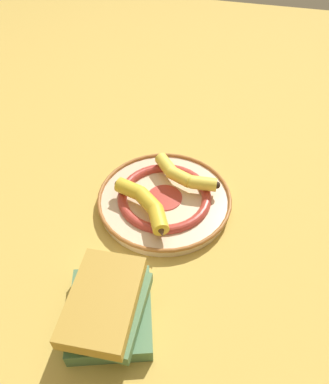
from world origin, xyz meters
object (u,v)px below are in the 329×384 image
at_px(banana_b, 182,175).
at_px(banana_a, 146,204).
at_px(decorative_bowl, 164,199).
at_px(book_stack, 108,307).

bearing_deg(banana_b, banana_a, -94.32).
distance_m(decorative_bowl, banana_b, 0.07).
relative_size(banana_a, book_stack, 0.77).
bearing_deg(decorative_bowl, book_stack, 175.62).
relative_size(banana_b, book_stack, 0.86).
xyz_separation_m(decorative_bowl, banana_a, (-0.06, 0.03, 0.04)).
bearing_deg(book_stack, decorative_bowl, -13.58).
xyz_separation_m(decorative_bowl, banana_b, (0.06, -0.03, 0.04)).
height_order(decorative_bowl, banana_a, banana_a).
bearing_deg(banana_b, decorative_bowl, -95.50).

